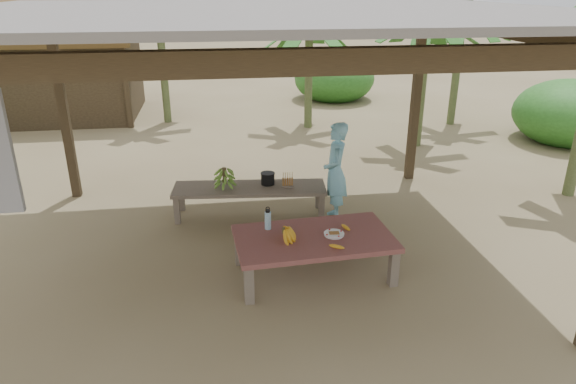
{
  "coord_description": "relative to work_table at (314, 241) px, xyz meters",
  "views": [
    {
      "loc": [
        -0.54,
        -5.78,
        3.2
      ],
      "look_at": [
        0.31,
        0.01,
        0.8
      ],
      "focal_mm": 32.0,
      "sensor_mm": 36.0,
      "label": 1
    }
  ],
  "objects": [
    {
      "name": "banana_plant_ne",
      "position": [
        3.15,
        4.78,
        2.0
      ],
      "size": [
        1.8,
        1.8,
        2.91
      ],
      "color": "#596638",
      "rests_on": "ground"
    },
    {
      "name": "loose_banana_side",
      "position": [
        0.41,
        0.13,
        0.09
      ],
      "size": [
        0.12,
        0.15,
        0.04
      ],
      "primitive_type": "ellipsoid",
      "rotation": [
        0.0,
        0.0,
        0.56
      ],
      "color": "gold",
      "rests_on": "work_table"
    },
    {
      "name": "pavilion",
      "position": [
        -0.53,
        0.62,
        2.34
      ],
      "size": [
        6.6,
        5.6,
        2.95
      ],
      "color": "black",
      "rests_on": "ground"
    },
    {
      "name": "skewer_rack",
      "position": [
        -0.06,
        1.66,
        0.14
      ],
      "size": [
        0.19,
        0.1,
        0.24
      ],
      "primitive_type": null,
      "rotation": [
        0.0,
        0.0,
        -0.1
      ],
      "color": "#A57F47",
      "rests_on": "bench"
    },
    {
      "name": "banana_plant_n",
      "position": [
        1.14,
        6.57,
        1.81
      ],
      "size": [
        1.8,
        1.8,
        2.73
      ],
      "color": "#596638",
      "rests_on": "ground"
    },
    {
      "name": "ground",
      "position": [
        -0.52,
        0.63,
        -0.43
      ],
      "size": [
        80.0,
        80.0,
        0.0
      ],
      "primitive_type": "plane",
      "color": "brown",
      "rests_on": "ground"
    },
    {
      "name": "plate",
      "position": [
        0.23,
        -0.02,
        0.08
      ],
      "size": [
        0.23,
        0.23,
        0.04
      ],
      "color": "white",
      "rests_on": "work_table"
    },
    {
      "name": "cooking_pot",
      "position": [
        -0.33,
        1.83,
        0.1
      ],
      "size": [
        0.2,
        0.2,
        0.17
      ],
      "primitive_type": "cylinder",
      "color": "black",
      "rests_on": "bench"
    },
    {
      "name": "banana_plant_far",
      "position": [
        4.64,
        6.36,
        2.09
      ],
      "size": [
        1.8,
        1.8,
        3.01
      ],
      "color": "#596638",
      "rests_on": "ground"
    },
    {
      "name": "woman",
      "position": [
        0.59,
        1.48,
        0.28
      ],
      "size": [
        0.41,
        0.56,
        1.43
      ],
      "primitive_type": "imported",
      "rotation": [
        0.0,
        0.0,
        -1.7
      ],
      "color": "#6DB4CF",
      "rests_on": "ground"
    },
    {
      "name": "hut",
      "position": [
        -5.02,
        8.63,
        0.67
      ],
      "size": [
        4.4,
        3.43,
        2.85
      ],
      "color": "black",
      "rests_on": "ground"
    },
    {
      "name": "ripe_banana_bunch",
      "position": [
        -0.36,
        -0.04,
        0.15
      ],
      "size": [
        0.29,
        0.25,
        0.17
      ],
      "primitive_type": null,
      "rotation": [
        0.0,
        0.0,
        -0.05
      ],
      "color": "gold",
      "rests_on": "work_table"
    },
    {
      "name": "bench",
      "position": [
        -0.61,
        1.76,
        -0.04
      ],
      "size": [
        2.25,
        0.81,
        0.45
      ],
      "rotation": [
        0.0,
        0.0,
        -0.1
      ],
      "color": "brown",
      "rests_on": "ground"
    },
    {
      "name": "water_flask",
      "position": [
        -0.5,
        0.27,
        0.18
      ],
      "size": [
        0.08,
        0.08,
        0.29
      ],
      "color": "teal",
      "rests_on": "work_table"
    },
    {
      "name": "green_banana_stalk",
      "position": [
        -0.96,
        1.8,
        0.17
      ],
      "size": [
        0.3,
        0.3,
        0.32
      ],
      "primitive_type": null,
      "rotation": [
        0.0,
        0.0,
        -0.1
      ],
      "color": "#598C2D",
      "rests_on": "bench"
    },
    {
      "name": "work_table",
      "position": [
        0.0,
        0.0,
        0.0
      ],
      "size": [
        1.86,
        1.11,
        0.5
      ],
      "rotation": [
        0.0,
        0.0,
        0.06
      ],
      "color": "brown",
      "rests_on": "ground"
    },
    {
      "name": "loose_banana_front",
      "position": [
        0.19,
        -0.32,
        0.09
      ],
      "size": [
        0.18,
        0.09,
        0.04
      ],
      "primitive_type": "ellipsoid",
      "rotation": [
        0.0,
        0.0,
        1.32
      ],
      "color": "gold",
      "rests_on": "work_table"
    }
  ]
}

